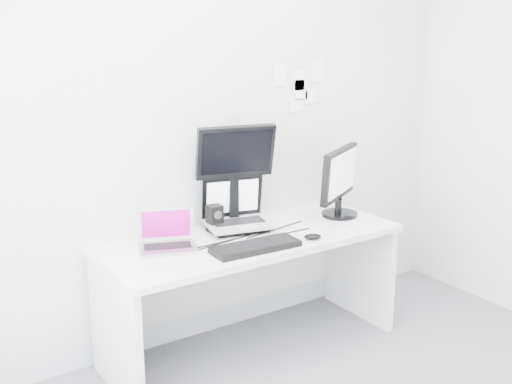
{
  "coord_description": "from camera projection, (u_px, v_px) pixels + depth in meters",
  "views": [
    {
      "loc": [
        -2.02,
        -1.79,
        1.98
      ],
      "look_at": [
        0.02,
        1.23,
        1.0
      ],
      "focal_mm": 46.01,
      "sensor_mm": 36.0,
      "label": 1
    }
  ],
  "objects": [
    {
      "name": "back_wall",
      "position": [
        219.0,
        124.0,
        3.97
      ],
      "size": [
        3.6,
        0.0,
        3.6
      ],
      "primitive_type": "plane",
      "rotation": [
        1.57,
        0.0,
        0.0
      ],
      "color": "silver",
      "rests_on": "ground"
    },
    {
      "name": "desk",
      "position": [
        251.0,
        293.0,
        3.95
      ],
      "size": [
        1.8,
        0.7,
        0.73
      ],
      "primitive_type": "cube",
      "color": "silver",
      "rests_on": "ground"
    },
    {
      "name": "macbook",
      "position": [
        167.0,
        230.0,
        3.59
      ],
      "size": [
        0.38,
        0.34,
        0.24
      ],
      "primitive_type": "cube",
      "rotation": [
        0.0,
        0.0,
        -0.38
      ],
      "color": "#A6A6AA",
      "rests_on": "desk"
    },
    {
      "name": "speaker",
      "position": [
        215.0,
        218.0,
        3.92
      ],
      "size": [
        0.11,
        0.11,
        0.16
      ],
      "primitive_type": "cube",
      "rotation": [
        0.0,
        0.0,
        0.37
      ],
      "color": "black",
      "rests_on": "desk"
    },
    {
      "name": "dell_laptop",
      "position": [
        239.0,
        205.0,
        3.91
      ],
      "size": [
        0.44,
        0.38,
        0.32
      ],
      "primitive_type": "cube",
      "rotation": [
        0.0,
        0.0,
        -0.24
      ],
      "color": "#A2A4A9",
      "rests_on": "desk"
    },
    {
      "name": "rear_monitor",
      "position": [
        235.0,
        175.0,
        3.95
      ],
      "size": [
        0.51,
        0.28,
        0.65
      ],
      "primitive_type": "cube",
      "rotation": [
        0.0,
        0.0,
        -0.23
      ],
      "color": "black",
      "rests_on": "desk"
    },
    {
      "name": "samsung_monitor",
      "position": [
        341.0,
        181.0,
        4.18
      ],
      "size": [
        0.55,
        0.44,
        0.46
      ],
      "primitive_type": "cube",
      "rotation": [
        0.0,
        0.0,
        0.51
      ],
      "color": "black",
      "rests_on": "desk"
    },
    {
      "name": "keyboard",
      "position": [
        256.0,
        247.0,
        3.62
      ],
      "size": [
        0.51,
        0.21,
        0.03
      ],
      "primitive_type": "cube",
      "rotation": [
        0.0,
        0.0,
        -0.05
      ],
      "color": "black",
      "rests_on": "desk"
    },
    {
      "name": "mouse",
      "position": [
        313.0,
        237.0,
        3.79
      ],
      "size": [
        0.12,
        0.1,
        0.03
      ],
      "primitive_type": "ellipsoid",
      "rotation": [
        0.0,
        0.0,
        -0.41
      ],
      "color": "black",
      "rests_on": "desk"
    },
    {
      "name": "wall_note_0",
      "position": [
        280.0,
        75.0,
        4.14
      ],
      "size": [
        0.1,
        0.0,
        0.14
      ],
      "primitive_type": "cube",
      "color": "white",
      "rests_on": "back_wall"
    },
    {
      "name": "wall_note_1",
      "position": [
        299.0,
        80.0,
        4.23
      ],
      "size": [
        0.09,
        0.0,
        0.13
      ],
      "primitive_type": "cube",
      "color": "white",
      "rests_on": "back_wall"
    },
    {
      "name": "wall_note_2",
      "position": [
        317.0,
        71.0,
        4.3
      ],
      "size": [
        0.1,
        0.0,
        0.14
      ],
      "primitive_type": "cube",
      "color": "white",
      "rests_on": "back_wall"
    },
    {
      "name": "wall_note_3",
      "position": [
        296.0,
        105.0,
        4.26
      ],
      "size": [
        0.11,
        0.0,
        0.08
      ],
      "primitive_type": "cube",
      "color": "white",
      "rests_on": "back_wall"
    },
    {
      "name": "wall_note_4",
      "position": [
        301.0,
        90.0,
        4.26
      ],
      "size": [
        0.11,
        0.0,
        0.13
      ],
      "primitive_type": "cube",
      "color": "white",
      "rests_on": "back_wall"
    },
    {
      "name": "wall_note_5",
      "position": [
        311.0,
        97.0,
        4.32
      ],
      "size": [
        0.1,
        0.0,
        0.08
      ],
      "primitive_type": "cube",
      "color": "white",
      "rests_on": "back_wall"
    }
  ]
}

